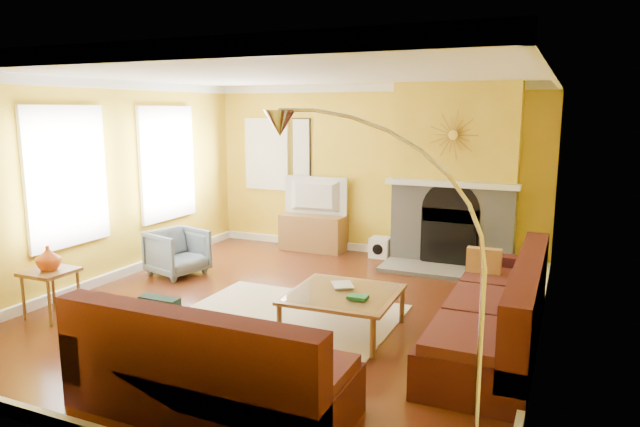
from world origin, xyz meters
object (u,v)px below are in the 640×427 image
at_px(sectional_sofa, 352,304).
at_px(side_table, 51,294).
at_px(media_console, 313,232).
at_px(armchair, 178,252).
at_px(arc_lamp, 383,292).
at_px(coffee_table, 343,312).

distance_m(sectional_sofa, side_table, 3.44).
height_order(media_console, side_table, media_console).
xyz_separation_m(sectional_sofa, side_table, (-3.38, -0.59, -0.18)).
relative_size(sectional_sofa, armchair, 5.59).
bearing_deg(arc_lamp, armchair, 143.30).
bearing_deg(side_table, media_console, 71.18).
xyz_separation_m(coffee_table, side_table, (-3.15, -0.94, 0.06)).
bearing_deg(armchair, media_console, -13.31).
height_order(sectional_sofa, media_console, sectional_sofa).
relative_size(sectional_sofa, arc_lamp, 1.73).
height_order(media_console, armchair, armchair).
bearing_deg(armchair, side_table, -171.36).
xyz_separation_m(sectional_sofa, armchair, (-3.15, 1.36, -0.13)).
distance_m(armchair, arc_lamp, 5.00).
xyz_separation_m(coffee_table, media_console, (-1.77, 3.11, 0.08)).
xyz_separation_m(media_console, arc_lamp, (2.80, -5.05, 0.85)).
xyz_separation_m(media_console, side_table, (-1.38, -4.05, -0.02)).
distance_m(media_console, arc_lamp, 5.83).
distance_m(side_table, arc_lamp, 4.39).
distance_m(sectional_sofa, armchair, 3.43).
xyz_separation_m(coffee_table, armchair, (-2.92, 1.01, 0.11)).
bearing_deg(side_table, armchair, 83.25).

